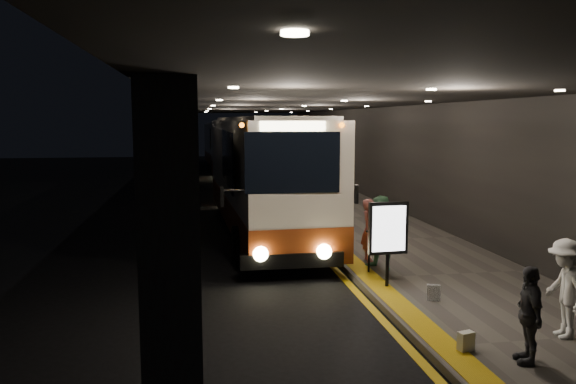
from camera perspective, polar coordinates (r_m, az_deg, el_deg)
ground at (r=16.05m, az=-4.95°, el=-6.55°), size 90.00×90.00×0.00m
lane_line_white at (r=20.91m, az=-10.91°, el=-3.38°), size 0.12×50.00×0.01m
kerb_stripe_yellow at (r=21.19m, az=0.40°, el=-3.11°), size 0.18×50.00×0.01m
sidewalk at (r=21.70m, az=6.67°, el=-2.72°), size 4.50×50.00×0.15m
tactile_strip at (r=21.25m, az=1.73°, el=-2.67°), size 0.50×50.00×0.01m
terminal_wall at (r=22.11m, az=12.42°, el=4.97°), size 0.10×50.00×6.00m
support_columns at (r=19.62m, az=-10.27°, el=2.41°), size 0.80×24.80×4.40m
canopy at (r=20.88m, az=0.82°, el=9.41°), size 9.00×50.00×0.40m
coach_main at (r=18.95m, az=-2.60°, el=1.25°), size 3.00×12.36×3.83m
coach_second at (r=31.32m, az=-5.05°, el=3.55°), size 2.73×11.94×3.74m
coach_third at (r=44.64m, az=-6.49°, el=4.49°), size 2.92×11.20×3.48m
passenger_boarding at (r=14.90m, az=8.22°, el=-3.84°), size 0.41×0.61×1.65m
passenger_waiting_green at (r=14.08m, az=9.52°, el=-4.12°), size 0.98×1.05×1.84m
passenger_waiting_white at (r=10.74m, az=26.33°, el=-8.78°), size 0.68×1.17×1.71m
passenger_waiting_grey at (r=9.46m, az=23.28°, el=-11.36°), size 0.66×0.97×1.52m
bag_polka at (r=12.11m, az=14.57°, el=-9.85°), size 0.29×0.20×0.33m
bag_plain at (r=9.76m, az=17.63°, el=-14.26°), size 0.28×0.21×0.31m
info_sign at (r=12.57m, az=10.15°, el=-3.81°), size 0.91×0.17×1.91m
stanchion_post at (r=13.83m, az=8.23°, el=-6.04°), size 0.05×0.05×1.02m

